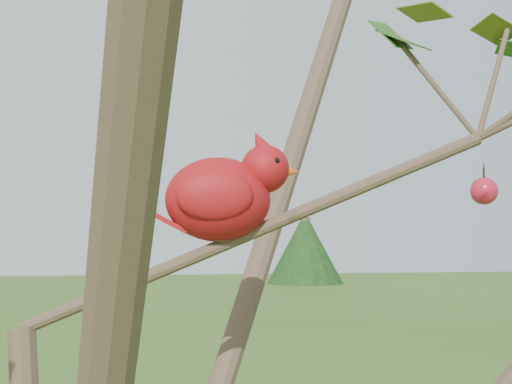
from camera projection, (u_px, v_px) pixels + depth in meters
crabapple_tree at (80, 189)px, 0.89m from camera, size 2.35×2.05×2.95m
cardinal at (224, 195)px, 1.03m from camera, size 0.23×0.13×0.16m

